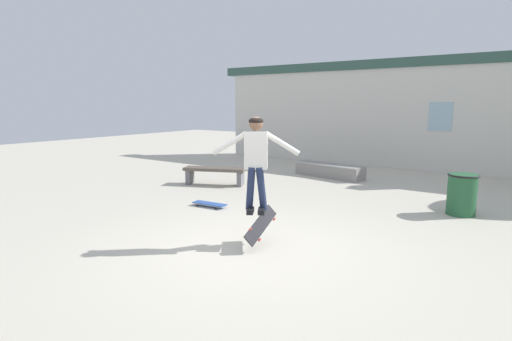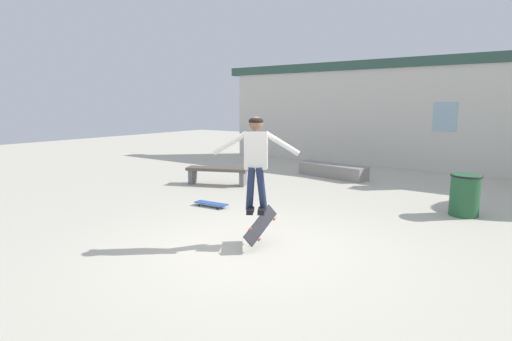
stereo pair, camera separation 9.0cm
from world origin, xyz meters
name	(u,v)px [view 1 (the left image)]	position (x,y,z in m)	size (l,w,h in m)	color
ground_plane	(253,249)	(0.00, 0.00, 0.00)	(40.00, 40.00, 0.00)	beige
building_backdrop	(414,112)	(0.03, 9.14, 1.89)	(15.25, 0.52, 4.51)	beige
park_bench	(215,172)	(-3.66, 3.37, 0.34)	(1.71, 1.06, 0.47)	brown
skate_ledge	(329,170)	(-1.61, 6.24, 0.20)	(2.22, 0.92, 0.40)	gray
trash_bin	(462,194)	(2.27, 3.92, 0.43)	(0.58, 0.58, 0.82)	#235633
skater	(256,156)	(-0.06, 0.16, 1.41)	(1.17, 0.74, 1.46)	silver
skateboard_flipping	(261,225)	(0.03, 0.16, 0.35)	(0.23, 0.82, 0.48)	black
skateboard_resting	(210,204)	(-2.22, 1.52, 0.07)	(0.79, 0.30, 0.08)	#2D519E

